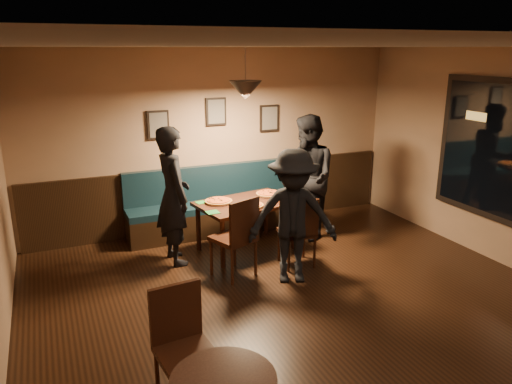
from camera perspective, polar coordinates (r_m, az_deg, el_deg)
floor at (r=5.27m, az=8.68°, el=-15.81°), size 7.00×7.00×0.00m
ceiling at (r=4.48m, az=10.26°, el=16.22°), size 7.00×7.00×0.00m
wall_back at (r=7.77m, az=-4.64°, el=5.98°), size 6.00×0.00×6.00m
wainscot at (r=7.96m, az=-4.42°, el=-0.44°), size 5.88×0.06×1.00m
booth_bench at (r=7.71m, az=-3.77°, el=-0.97°), size 3.00×0.60×1.00m
picture_left at (r=7.46m, az=-11.23°, el=7.63°), size 0.32×0.04×0.42m
picture_center at (r=7.68m, az=-4.65°, el=9.25°), size 0.32×0.04×0.42m
picture_right at (r=8.03m, az=1.53°, el=8.53°), size 0.32×0.04×0.42m
pendant_lamp at (r=6.62m, az=-1.23°, el=11.66°), size 0.44×0.44×0.25m
dining_table at (r=7.03m, az=-1.14°, el=-3.91°), size 1.46×1.07×0.71m
chair_near_left at (r=6.19m, az=-2.65°, el=-5.14°), size 0.60×0.60×1.05m
chair_near_right at (r=6.52m, az=4.74°, el=-4.49°), size 0.46×0.46×0.95m
diner_left at (r=6.56m, az=-9.54°, el=-0.45°), size 0.49×0.70×1.84m
diner_right at (r=7.36m, az=5.98°, el=1.64°), size 0.78×0.96×1.87m
diner_front at (r=5.96m, az=4.29°, el=-2.88°), size 1.22×0.95×1.66m
pizza_a at (r=6.89m, az=-4.35°, el=-1.07°), size 0.47×0.47×0.04m
pizza_b at (r=6.71m, az=-0.59°, el=-1.54°), size 0.35×0.35×0.04m
pizza_c at (r=7.23m, az=1.50°, el=-0.19°), size 0.50×0.50×0.04m
soda_glass at (r=6.87m, az=4.11°, el=-0.64°), size 0.08×0.08×0.16m
tabasco_bottle at (r=7.07m, az=2.54°, el=-0.22°), size 0.04×0.04×0.13m
napkin_a at (r=6.93m, az=-6.38°, el=-1.20°), size 0.15×0.15×0.01m
napkin_b at (r=6.50m, az=-5.03°, el=-2.34°), size 0.17×0.17×0.01m
cutlery_set at (r=6.59m, az=-0.28°, el=-2.02°), size 0.17×0.06×0.00m
cafe_chair_far at (r=4.12m, az=-8.10°, el=-17.73°), size 0.48×0.48×0.99m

